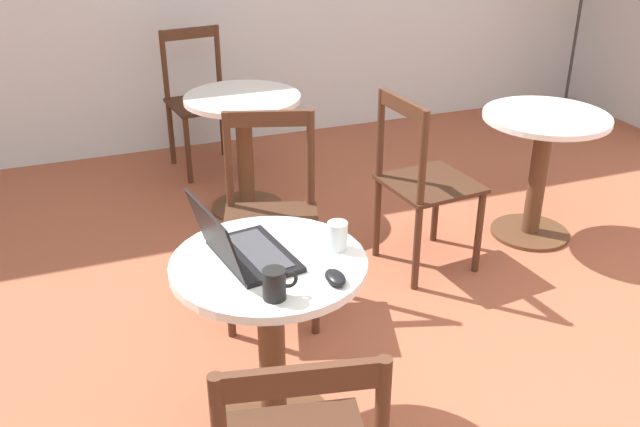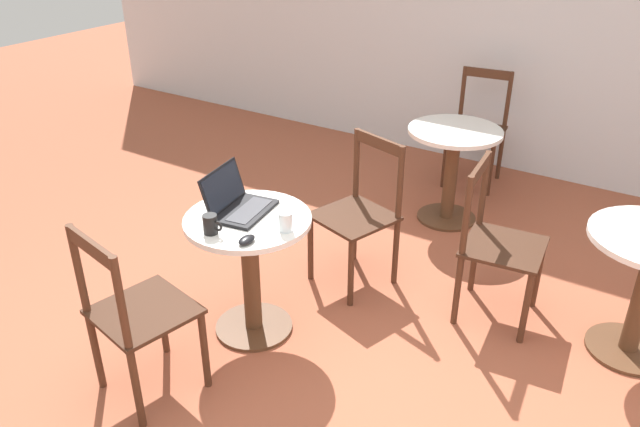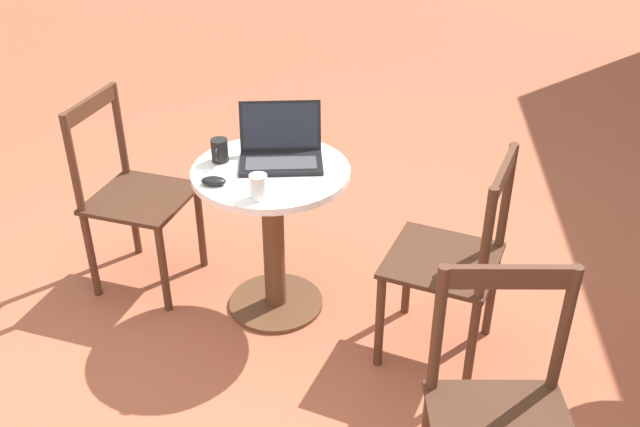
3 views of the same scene
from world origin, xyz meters
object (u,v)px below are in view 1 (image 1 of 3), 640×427
object	(u,v)px
mouse	(335,277)
drinking_glass	(337,236)
cafe_table_near	(271,315)
chair_near_back	(271,219)
chair_far_back	(201,102)
laptop	(242,248)
cafe_table_far	(244,132)
mug	(276,284)
chair_mid_left	(423,185)
cafe_table_mid	(541,153)

from	to	relation	value
mouse	drinking_glass	distance (m)	0.22
cafe_table_near	chair_near_back	xyz separation A→B (m)	(0.23, 0.75, -0.03)
drinking_glass	cafe_table_near	bearing A→B (deg)	179.10
mouse	drinking_glass	bearing A→B (deg)	66.38
chair_far_back	laptop	distance (m)	2.57
chair_far_back	cafe_table_far	bearing A→B (deg)	-83.33
cafe_table_far	drinking_glass	size ratio (longest dim) A/B	7.18
cafe_table_far	mug	distance (m)	2.09
laptop	chair_near_back	bearing A→B (deg)	66.56
cafe_table_far	chair_mid_left	world-z (taller)	chair_mid_left
cafe_table_near	mug	xyz separation A→B (m)	(-0.04, -0.22, 0.26)
chair_mid_left	drinking_glass	world-z (taller)	chair_mid_left
chair_far_back	drinking_glass	distance (m)	2.58
mouse	mug	distance (m)	0.21
mouse	mug	size ratio (longest dim) A/B	0.91
chair_far_back	laptop	size ratio (longest dim) A/B	2.39
mug	cafe_table_far	bearing A→B (deg)	77.75
chair_far_back	mouse	distance (m)	2.78
chair_mid_left	cafe_table_near	bearing A→B (deg)	-140.80
laptop	mouse	size ratio (longest dim) A/B	3.81
cafe_table_near	chair_mid_left	xyz separation A→B (m)	(1.04, 0.85, -0.03)
cafe_table_mid	mouse	xyz separation A→B (m)	(-1.64, -1.13, 0.23)
cafe_table_near	mouse	xyz separation A→B (m)	(0.16, -0.20, 0.23)
laptop	mug	size ratio (longest dim) A/B	3.45
chair_mid_left	mug	distance (m)	1.56
cafe_table_mid	mouse	distance (m)	2.00
mug	drinking_glass	size ratio (longest dim) A/B	1.13
cafe_table_near	chair_far_back	world-z (taller)	chair_far_back
cafe_table_near	mug	size ratio (longest dim) A/B	6.36
cafe_table_mid	cafe_table_far	world-z (taller)	same
cafe_table_far	mug	size ratio (longest dim) A/B	6.36
mug	chair_mid_left	bearing A→B (deg)	44.68
cafe_table_mid	drinking_glass	bearing A→B (deg)	-148.93
chair_far_back	mug	size ratio (longest dim) A/B	8.25
drinking_glass	chair_near_back	bearing A→B (deg)	90.73
chair_near_back	drinking_glass	distance (m)	0.81
cafe_table_mid	chair_far_back	xyz separation A→B (m)	(-1.49, 1.63, -0.03)
chair_far_back	mug	distance (m)	2.82
mug	mouse	bearing A→B (deg)	6.89
cafe_table_mid	chair_mid_left	bearing A→B (deg)	-173.93
cafe_table_mid	mug	size ratio (longest dim) A/B	6.36
cafe_table_near	chair_mid_left	size ratio (longest dim) A/B	0.77
cafe_table_mid	cafe_table_far	distance (m)	1.65
cafe_table_near	chair_far_back	xyz separation A→B (m)	(0.31, 2.56, -0.03)
cafe_table_mid	cafe_table_far	bearing A→B (deg)	147.94
mouse	mug	bearing A→B (deg)	-173.11
cafe_table_near	chair_mid_left	bearing A→B (deg)	39.20
chair_mid_left	drinking_glass	xyz separation A→B (m)	(-0.80, -0.85, 0.30)
cafe_table_near	cafe_table_far	xyz separation A→B (m)	(0.40, 1.81, 0.00)
cafe_table_far	mug	xyz separation A→B (m)	(-0.44, -2.03, 0.26)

